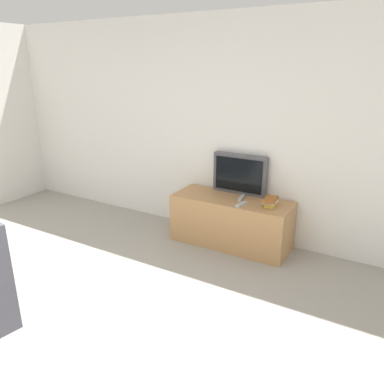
# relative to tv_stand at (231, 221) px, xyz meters

# --- Properties ---
(wall_back) EXTENTS (9.00, 0.06, 2.60)m
(wall_back) POSITION_rel_tv_stand_xyz_m (-0.59, 0.31, 1.01)
(wall_back) COLOR white
(wall_back) RESTS_ON ground_plane
(tv_stand) EXTENTS (1.38, 0.53, 0.57)m
(tv_stand) POSITION_rel_tv_stand_xyz_m (0.00, 0.00, 0.00)
(tv_stand) COLOR tan
(tv_stand) RESTS_ON ground_plane
(television) EXTENTS (0.66, 0.09, 0.47)m
(television) POSITION_rel_tv_stand_xyz_m (-0.01, 0.22, 0.52)
(television) COLOR #4C4C51
(television) RESTS_ON tv_stand
(book_stack) EXTENTS (0.14, 0.22, 0.10)m
(book_stack) POSITION_rel_tv_stand_xyz_m (0.46, -0.01, 0.34)
(book_stack) COLOR gold
(book_stack) RESTS_ON tv_stand
(remote_on_stand) EXTENTS (0.07, 0.20, 0.02)m
(remote_on_stand) POSITION_rel_tv_stand_xyz_m (0.10, 0.05, 0.30)
(remote_on_stand) COLOR #B7B7B7
(remote_on_stand) RESTS_ON tv_stand
(remote_secondary) EXTENTS (0.08, 0.19, 0.02)m
(remote_secondary) POSITION_rel_tv_stand_xyz_m (0.18, -0.15, 0.30)
(remote_secondary) COLOR #B7B7B7
(remote_secondary) RESTS_ON tv_stand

